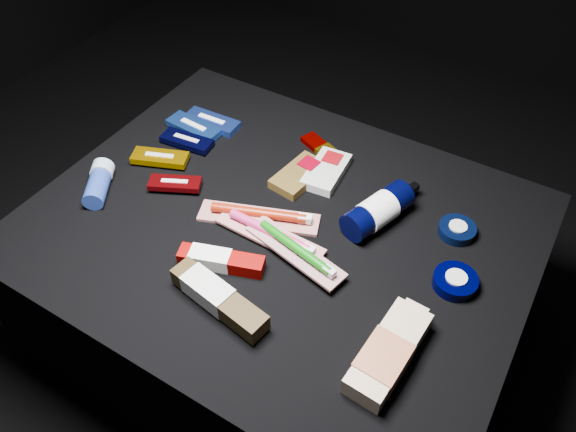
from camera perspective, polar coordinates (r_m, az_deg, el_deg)
The scene contains 20 objects.
ground at distance 1.45m, azimuth -0.73°, elevation -11.59°, with size 3.00×3.00×0.00m, color black.
cloth_table at distance 1.29m, azimuth -0.81°, elevation -6.83°, with size 0.98×0.78×0.40m, color black.
luna_bar_0 at distance 1.39m, azimuth -7.74°, elevation 9.49°, with size 0.14×0.06×0.02m.
luna_bar_1 at distance 1.37m, azimuth -9.55°, elevation 8.87°, with size 0.14×0.06×0.02m.
luna_bar_2 at distance 1.33m, azimuth -10.23°, elevation 7.53°, with size 0.13×0.06×0.02m.
luna_bar_3 at distance 1.29m, azimuth -12.88°, elevation 5.80°, with size 0.13×0.09×0.02m.
luna_bar_4 at distance 1.22m, azimuth -11.41°, elevation 3.27°, with size 0.12×0.09×0.01m.
clif_bar_0 at distance 1.23m, azimuth 1.31°, elevation 4.30°, with size 0.09×0.14×0.02m.
clif_bar_1 at distance 1.24m, azimuth 4.00°, elevation 4.73°, with size 0.08×0.14×0.02m.
power_bar at distance 1.29m, azimuth 3.72°, elevation 6.63°, with size 0.13×0.08×0.01m.
lotion_bottle at distance 1.13m, azimuth 9.12°, elevation 0.55°, with size 0.11×0.20×0.06m.
cream_tin_upper at distance 1.16m, azimuth 16.79°, elevation -1.36°, with size 0.07×0.07×0.02m.
cream_tin_lower at distance 1.07m, azimuth 16.61°, elevation -6.38°, with size 0.08×0.08×0.03m.
bodywash_bottle at distance 0.95m, azimuth 10.07°, elevation -13.66°, with size 0.08×0.20×0.04m.
deodorant_stick at distance 1.25m, azimuth -18.68°, elevation 3.18°, with size 0.10×0.12×0.05m.
toothbrush_pack_0 at distance 1.14m, azimuth -2.82°, elevation 0.02°, with size 0.25×0.14×0.03m.
toothbrush_pack_1 at distance 1.09m, azimuth -1.75°, elevation -1.85°, with size 0.23×0.06×0.03m.
toothbrush_pack_2 at distance 1.06m, azimuth 0.84°, elevation -3.50°, with size 0.23×0.10×0.02m.
toothpaste_carton_red at distance 1.06m, azimuth -7.17°, elevation -4.45°, with size 0.17×0.09×0.03m.
toothpaste_carton_green at distance 1.00m, azimuth -7.41°, elevation -8.05°, with size 0.21×0.08×0.04m.
Camera 1 is at (0.42, -0.66, 1.23)m, focal length 35.00 mm.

